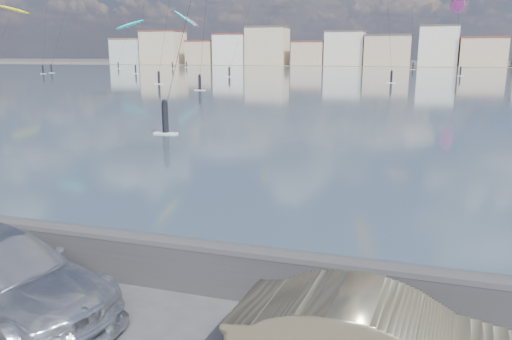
{
  "coord_description": "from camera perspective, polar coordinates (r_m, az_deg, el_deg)",
  "views": [
    {
      "loc": [
        3.99,
        -5.52,
        4.54
      ],
      "look_at": [
        1.0,
        4.0,
        2.2
      ],
      "focal_mm": 35.0,
      "sensor_mm": 36.0,
      "label": 1
    }
  ],
  "objects": [
    {
      "name": "bay_water",
      "position": [
        97.21,
        15.3,
        10.08
      ],
      "size": [
        500.0,
        177.0,
        0.0
      ],
      "primitive_type": "cube",
      "color": "#3C5766",
      "rests_on": "ground"
    },
    {
      "name": "far_shore_strip",
      "position": [
        205.61,
        16.65,
        11.41
      ],
      "size": [
        500.0,
        60.0,
        0.0
      ],
      "primitive_type": "cube",
      "color": "#4C473D",
      "rests_on": "ground"
    },
    {
      "name": "seawall",
      "position": [
        9.96,
        -7.88,
        -10.36
      ],
      "size": [
        400.0,
        0.36,
        1.08
      ],
      "color": "#28282B",
      "rests_on": "ground"
    },
    {
      "name": "far_buildings",
      "position": [
        191.55,
        17.09,
        13.09
      ],
      "size": [
        240.79,
        13.26,
        14.6
      ],
      "color": "#B7C6BC",
      "rests_on": "ground"
    },
    {
      "name": "kitesurfer_0",
      "position": [
        165.45,
        -14.25,
        15.75
      ],
      "size": [
        8.95,
        12.13,
        15.24
      ],
      "color": "#19BFBF",
      "rests_on": "ground"
    },
    {
      "name": "kitesurfer_4",
      "position": [
        172.5,
        -7.35,
        16.36
      ],
      "size": [
        3.7,
        11.52,
        16.85
      ],
      "color": "#E5338C",
      "rests_on": "ground"
    },
    {
      "name": "kitesurfer_10",
      "position": [
        167.93,
        -8.13,
        16.7
      ],
      "size": [
        7.88,
        18.05,
        18.25
      ],
      "color": "#19BFBF",
      "rests_on": "ground"
    },
    {
      "name": "kitesurfer_11",
      "position": [
        136.13,
        -26.05,
        16.03
      ],
      "size": [
        6.58,
        15.99,
        15.78
      ],
      "color": "yellow",
      "rests_on": "ground"
    },
    {
      "name": "kitesurfer_18",
      "position": [
        124.88,
        22.06,
        17.07
      ],
      "size": [
        4.43,
        19.25,
        17.31
      ],
      "color": "#E5338C",
      "rests_on": "ground"
    }
  ]
}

